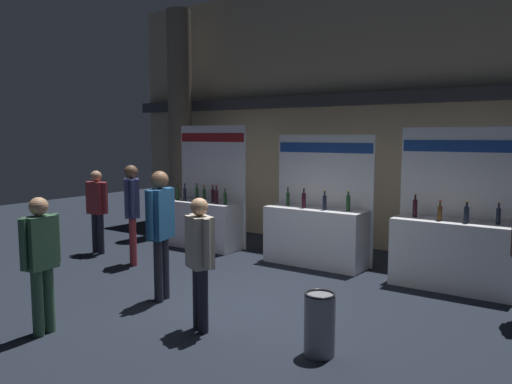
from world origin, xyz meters
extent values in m
plane|color=black|center=(0.00, 0.00, 0.00)|extent=(24.85, 24.85, 0.00)
cube|color=gray|center=(0.00, 4.40, 2.75)|extent=(12.42, 0.25, 5.51)
cube|color=#2D2D33|center=(0.00, 4.10, 3.03)|extent=(12.42, 0.20, 0.24)
cylinder|color=#665B4C|center=(-4.39, 3.48, 2.60)|extent=(0.56, 0.56, 5.21)
cube|color=white|center=(-2.81, 2.42, 0.48)|extent=(1.62, 0.60, 0.95)
cube|color=white|center=(-2.81, 2.76, 1.26)|extent=(1.70, 0.04, 2.52)
cube|color=maroon|center=(-2.81, 2.73, 2.27)|extent=(1.65, 0.01, 0.18)
cylinder|color=#19381E|center=(-3.44, 2.35, 1.07)|extent=(0.07, 0.07, 0.24)
cylinder|color=#19381E|center=(-3.44, 2.35, 1.24)|extent=(0.03, 0.03, 0.09)
cylinder|color=red|center=(-3.44, 2.35, 1.29)|extent=(0.03, 0.03, 0.02)
cylinder|color=black|center=(-3.24, 2.36, 1.08)|extent=(0.06, 0.06, 0.26)
cylinder|color=black|center=(-3.24, 2.36, 1.25)|extent=(0.03, 0.03, 0.08)
cylinder|color=black|center=(-3.24, 2.36, 1.30)|extent=(0.03, 0.03, 0.02)
cylinder|color=#19381E|center=(-3.02, 2.49, 1.09)|extent=(0.07, 0.07, 0.27)
cylinder|color=#19381E|center=(-3.02, 2.49, 1.26)|extent=(0.03, 0.03, 0.08)
cylinder|color=red|center=(-3.02, 2.49, 1.31)|extent=(0.03, 0.03, 0.02)
cylinder|color=#19381E|center=(-2.82, 2.48, 1.08)|extent=(0.06, 0.06, 0.25)
cylinder|color=#19381E|center=(-2.82, 2.48, 1.24)|extent=(0.03, 0.03, 0.07)
cylinder|color=red|center=(-2.82, 2.48, 1.29)|extent=(0.03, 0.03, 0.02)
cylinder|color=black|center=(-2.59, 2.49, 1.08)|extent=(0.07, 0.07, 0.26)
cylinder|color=black|center=(-2.59, 2.49, 1.26)|extent=(0.03, 0.03, 0.09)
cylinder|color=red|center=(-2.59, 2.49, 1.31)|extent=(0.03, 0.03, 0.02)
cylinder|color=black|center=(-2.41, 2.38, 1.09)|extent=(0.07, 0.07, 0.27)
cylinder|color=black|center=(-2.41, 2.38, 1.27)|extent=(0.03, 0.03, 0.09)
cylinder|color=red|center=(-2.41, 2.38, 1.32)|extent=(0.03, 0.03, 0.02)
cylinder|color=#19381E|center=(-2.19, 2.38, 1.07)|extent=(0.07, 0.07, 0.23)
cylinder|color=#19381E|center=(-2.19, 2.38, 1.22)|extent=(0.03, 0.03, 0.07)
cylinder|color=black|center=(-2.19, 2.38, 1.26)|extent=(0.03, 0.03, 0.02)
cube|color=white|center=(-0.23, 2.46, 0.51)|extent=(1.82, 0.60, 1.02)
cube|color=white|center=(-0.23, 2.80, 1.16)|extent=(1.91, 0.04, 2.33)
cube|color=navy|center=(-0.23, 2.78, 2.09)|extent=(1.86, 0.01, 0.18)
cylinder|color=#19381E|center=(-0.84, 2.53, 1.14)|extent=(0.06, 0.06, 0.23)
cylinder|color=#19381E|center=(-0.84, 2.53, 1.30)|extent=(0.03, 0.03, 0.09)
cylinder|color=black|center=(-0.84, 2.53, 1.35)|extent=(0.03, 0.03, 0.02)
cylinder|color=black|center=(-0.42, 2.40, 1.16)|extent=(0.08, 0.08, 0.27)
cylinder|color=black|center=(-0.42, 2.40, 1.32)|extent=(0.03, 0.03, 0.07)
cylinder|color=black|center=(-0.42, 2.40, 1.37)|extent=(0.03, 0.03, 0.02)
cylinder|color=black|center=(-0.01, 2.40, 1.15)|extent=(0.07, 0.07, 0.25)
cylinder|color=black|center=(-0.01, 2.40, 1.31)|extent=(0.03, 0.03, 0.08)
cylinder|color=gold|center=(-0.01, 2.40, 1.36)|extent=(0.03, 0.03, 0.02)
cylinder|color=#19381E|center=(0.38, 2.52, 1.16)|extent=(0.07, 0.07, 0.27)
cylinder|color=#19381E|center=(0.38, 2.52, 1.32)|extent=(0.03, 0.03, 0.06)
cylinder|color=gold|center=(0.38, 2.52, 1.36)|extent=(0.03, 0.03, 0.02)
cube|color=white|center=(2.16, 2.36, 0.52)|extent=(1.77, 0.60, 1.04)
cube|color=white|center=(2.16, 2.70, 1.22)|extent=(1.86, 0.04, 2.44)
cube|color=navy|center=(2.16, 2.67, 2.15)|extent=(1.80, 0.01, 0.18)
cylinder|color=black|center=(1.55, 2.41, 1.18)|extent=(0.07, 0.07, 0.27)
cylinder|color=black|center=(1.55, 2.41, 1.35)|extent=(0.03, 0.03, 0.08)
cylinder|color=gold|center=(1.55, 2.41, 1.40)|extent=(0.03, 0.03, 0.02)
cylinder|color=#472D14|center=(1.96, 2.27, 1.15)|extent=(0.07, 0.07, 0.22)
cylinder|color=#472D14|center=(1.96, 2.27, 1.30)|extent=(0.03, 0.03, 0.07)
cylinder|color=red|center=(1.96, 2.27, 1.35)|extent=(0.03, 0.03, 0.02)
cylinder|color=black|center=(2.34, 2.28, 1.16)|extent=(0.08, 0.08, 0.24)
cylinder|color=black|center=(2.34, 2.28, 1.32)|extent=(0.03, 0.03, 0.07)
cylinder|color=gold|center=(2.34, 2.28, 1.36)|extent=(0.03, 0.03, 0.02)
cylinder|color=black|center=(2.74, 2.44, 1.16)|extent=(0.06, 0.06, 0.23)
cylinder|color=black|center=(2.74, 2.44, 1.31)|extent=(0.03, 0.03, 0.08)
cylinder|color=gold|center=(2.74, 2.44, 1.36)|extent=(0.03, 0.03, 0.02)
cylinder|color=slate|center=(1.58, -0.83, 0.33)|extent=(0.33, 0.33, 0.65)
torus|color=black|center=(1.58, -0.83, 0.66)|extent=(0.33, 0.33, 0.02)
cylinder|color=#23232D|center=(0.03, -1.00, 0.38)|extent=(0.12, 0.12, 0.77)
cylinder|color=#23232D|center=(0.17, -1.06, 0.38)|extent=(0.12, 0.12, 0.77)
cube|color=#ADA393|center=(0.10, -1.03, 1.07)|extent=(0.40, 0.36, 0.61)
sphere|color=tan|center=(0.10, -1.03, 1.49)|extent=(0.21, 0.21, 0.21)
cylinder|color=#ADA393|center=(-0.09, -0.94, 1.09)|extent=(0.08, 0.08, 0.58)
cylinder|color=#ADA393|center=(0.29, -1.12, 1.09)|extent=(0.08, 0.08, 0.58)
cylinder|color=#33563D|center=(-1.35, -2.07, 0.39)|extent=(0.12, 0.12, 0.78)
cylinder|color=#33563D|center=(-1.34, -2.22, 0.39)|extent=(0.12, 0.12, 0.78)
cube|color=#33563D|center=(-1.35, -2.15, 1.09)|extent=(0.22, 0.36, 0.62)
sphere|color=tan|center=(-1.35, -2.15, 1.51)|extent=(0.21, 0.21, 0.21)
cylinder|color=#33563D|center=(-1.36, -1.92, 1.10)|extent=(0.08, 0.08, 0.59)
cylinder|color=#33563D|center=(-1.33, -2.37, 1.10)|extent=(0.08, 0.08, 0.59)
cylinder|color=#23232D|center=(-1.06, -0.57, 0.44)|extent=(0.12, 0.12, 0.88)
cylinder|color=#23232D|center=(-1.11, -0.40, 0.44)|extent=(0.12, 0.12, 0.88)
cube|color=navy|center=(-1.08, -0.49, 1.23)|extent=(0.32, 0.48, 0.70)
sphere|color=brown|center=(-1.08, -0.49, 1.71)|extent=(0.24, 0.24, 0.24)
cylinder|color=navy|center=(-1.02, -0.74, 1.25)|extent=(0.08, 0.08, 0.66)
cylinder|color=navy|center=(-1.15, -0.23, 1.25)|extent=(0.08, 0.08, 0.66)
cylinder|color=#23232D|center=(-4.25, 0.85, 0.39)|extent=(0.12, 0.12, 0.79)
cylinder|color=#23232D|center=(-4.08, 0.85, 0.39)|extent=(0.12, 0.12, 0.79)
cube|color=maroon|center=(-4.17, 0.85, 1.10)|extent=(0.38, 0.23, 0.62)
sphere|color=tan|center=(-4.17, 0.85, 1.52)|extent=(0.22, 0.22, 0.22)
cylinder|color=maroon|center=(-4.40, 0.85, 1.12)|extent=(0.08, 0.08, 0.59)
cylinder|color=maroon|center=(-3.93, 0.85, 1.12)|extent=(0.08, 0.08, 0.59)
cylinder|color=maroon|center=(-2.86, 0.58, 0.43)|extent=(0.12, 0.12, 0.86)
cylinder|color=maroon|center=(-2.99, 0.69, 0.43)|extent=(0.12, 0.12, 0.86)
cube|color=navy|center=(-2.92, 0.64, 1.21)|extent=(0.44, 0.42, 0.68)
sphere|color=brown|center=(-2.92, 0.64, 1.67)|extent=(0.24, 0.24, 0.24)
cylinder|color=navy|center=(-2.75, 0.49, 1.22)|extent=(0.08, 0.08, 0.65)
cylinder|color=navy|center=(-3.10, 0.78, 1.22)|extent=(0.08, 0.08, 0.65)
camera|label=1|loc=(3.93, -5.44, 2.31)|focal=35.45mm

